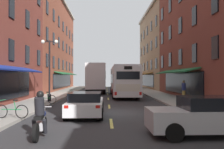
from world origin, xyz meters
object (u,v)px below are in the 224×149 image
box_truck (96,78)px  bicycle_mid (12,111)px  bicycle_near (45,99)px  transit_bus (123,81)px  pedestrian_far (184,90)px  sedan_near (213,116)px  sedan_mid (86,104)px  motorcycle_rider (40,117)px  street_lamp_twin (49,67)px

box_truck → bicycle_mid: (-3.29, -20.49, -1.49)m
bicycle_near → bicycle_mid: size_ratio=0.99×
transit_bus → pedestrian_far: 7.66m
sedan_near → bicycle_near: (-8.44, 9.71, -0.23)m
bicycle_near → bicycle_mid: same height
sedan_mid → motorcycle_rider: 4.98m
sedan_mid → bicycle_near: bearing=124.3°
box_truck → sedan_near: size_ratio=1.71×
street_lamp_twin → sedan_near: bearing=-53.7°
bicycle_mid → street_lamp_twin: 8.81m
transit_bus → pedestrian_far: transit_bus is taller
transit_bus → sedan_mid: size_ratio=2.65×
motorcycle_rider → street_lamp_twin: size_ratio=0.41×
transit_bus → sedan_mid: 14.29m
box_truck → sedan_mid: bearing=-89.4°
motorcycle_rider → bicycle_mid: motorcycle_rider is taller
transit_bus → street_lamp_twin: (-6.62, -6.95, 1.23)m
bicycle_mid → pedestrian_far: size_ratio=1.00×
sedan_near → sedan_mid: sedan_near is taller
motorcycle_rider → transit_bus: bearing=77.1°
bicycle_near → pedestrian_far: pedestrian_far is taller
transit_bus → bicycle_near: 11.10m
transit_bus → street_lamp_twin: size_ratio=2.31×
transit_bus → street_lamp_twin: bearing=-133.6°
sedan_near → motorcycle_rider: motorcycle_rider is taller
sedan_mid → street_lamp_twin: size_ratio=0.87×
bicycle_near → sedan_mid: bearing=-55.7°
sedan_near → street_lamp_twin: size_ratio=0.92×
pedestrian_far → street_lamp_twin: 11.83m
sedan_mid → pedestrian_far: (8.05, 8.14, 0.34)m
box_truck → sedan_near: bearing=-77.6°
bicycle_mid → pedestrian_far: bearing=39.9°
motorcycle_rider → bicycle_mid: 4.02m
bicycle_mid → sedan_mid: bearing=23.2°
motorcycle_rider → pedestrian_far: 15.94m
street_lamp_twin → bicycle_mid: bearing=-89.6°
sedan_near → box_truck: bearing=102.4°
motorcycle_rider → bicycle_near: (-2.18, 9.81, -0.21)m
sedan_mid → pedestrian_far: 11.45m
sedan_mid → bicycle_near: (-3.41, 4.99, -0.17)m
sedan_near → motorcycle_rider: (-6.26, -0.09, -0.03)m
motorcycle_rider → street_lamp_twin: 12.22m
transit_bus → sedan_near: 18.77m
sedan_near → pedestrian_far: 13.22m
motorcycle_rider → bicycle_near: bearing=102.5°
bicycle_near → pedestrian_far: (11.46, 3.15, 0.52)m
street_lamp_twin → pedestrian_far: bearing=5.8°
motorcycle_rider → bicycle_near: motorcycle_rider is taller
sedan_mid → street_lamp_twin: street_lamp_twin is taller
box_truck → street_lamp_twin: (-3.36, -12.04, 0.98)m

